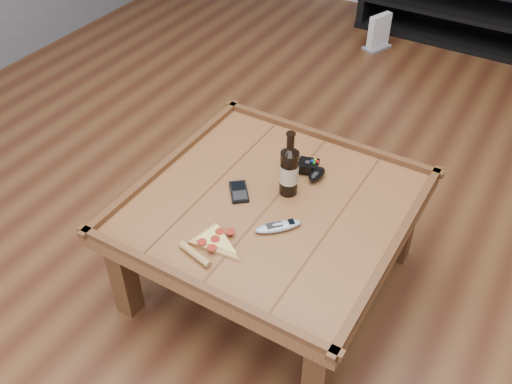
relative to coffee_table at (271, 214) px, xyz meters
The scene contains 10 objects.
ground 0.39m from the coffee_table, ahead, with size 6.00×6.00×0.00m, color #422012.
baseboard 3.01m from the coffee_table, 90.00° to the left, with size 5.00×0.02×0.10m, color silver.
coffee_table is the anchor object (origin of this frame).
media_console 2.75m from the coffee_table, 90.00° to the left, with size 1.40×0.45×0.50m.
beer_bottle 0.19m from the coffee_table, 75.21° to the left, with size 0.07×0.07×0.28m.
game_controller 0.23m from the coffee_table, 84.20° to the left, with size 0.19×0.16×0.05m.
pizza_slice 0.31m from the coffee_table, 103.03° to the right, with size 0.21×0.28×0.03m.
smartphone 0.15m from the coffee_table, behind, with size 0.13×0.14×0.02m.
remote_control 0.16m from the coffee_table, 50.88° to the right, with size 0.16×0.16×0.03m.
game_console 2.34m from the coffee_table, 100.43° to the left, with size 0.18×0.23×0.25m.
Camera 1 is at (0.78, -1.42, 1.90)m, focal length 40.00 mm.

